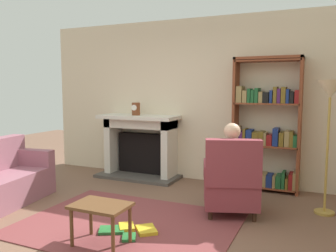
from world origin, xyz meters
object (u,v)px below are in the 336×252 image
at_px(mantel_clock, 136,109).
at_px(side_table, 101,211).
at_px(floor_lamp, 330,101).
at_px(bookshelf, 267,129).
at_px(fireplace, 141,144).
at_px(seated_reader, 231,164).
at_px(armchair_reading, 231,182).

distance_m(mantel_clock, side_table, 2.78).
xyz_separation_m(side_table, floor_lamp, (2.02, 1.87, 1.04)).
bearing_deg(bookshelf, fireplace, -179.06).
bearing_deg(floor_lamp, seated_reader, -158.10).
distance_m(bookshelf, armchair_reading, 1.39).
xyz_separation_m(fireplace, armchair_reading, (1.92, -1.24, -0.15)).
height_order(fireplace, mantel_clock, mantel_clock).
xyz_separation_m(bookshelf, side_table, (-1.19, -2.60, -0.58)).
height_order(fireplace, floor_lamp, floor_lamp).
relative_size(mantel_clock, bookshelf, 0.11).
height_order(mantel_clock, bookshelf, bookshelf).
distance_m(fireplace, bookshelf, 2.16).
height_order(armchair_reading, side_table, armchair_reading).
bearing_deg(armchair_reading, bookshelf, -119.05).
relative_size(armchair_reading, side_table, 1.73).
bearing_deg(seated_reader, side_table, 37.47).
distance_m(bookshelf, side_table, 2.92).
bearing_deg(fireplace, mantel_clock, -110.90).
xyz_separation_m(mantel_clock, side_table, (0.98, -2.46, -0.84)).
xyz_separation_m(armchair_reading, seated_reader, (-0.04, 0.11, 0.20)).
bearing_deg(side_table, seated_reader, 56.86).
distance_m(side_table, floor_lamp, 2.94).
xyz_separation_m(mantel_clock, bookshelf, (2.17, 0.14, -0.26)).
height_order(armchair_reading, floor_lamp, floor_lamp).
bearing_deg(seated_reader, floor_lamp, -177.49).
distance_m(seated_reader, side_table, 1.73).
relative_size(bookshelf, armchair_reading, 2.08).
bearing_deg(fireplace, seated_reader, -31.10).
relative_size(seated_reader, side_table, 2.04).
height_order(fireplace, seated_reader, seated_reader).
distance_m(fireplace, mantel_clock, 0.63).
relative_size(bookshelf, floor_lamp, 1.22).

